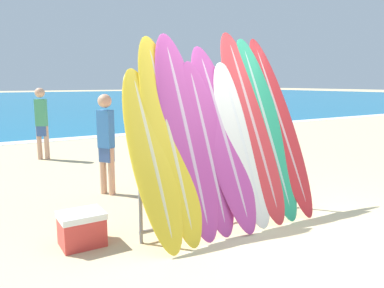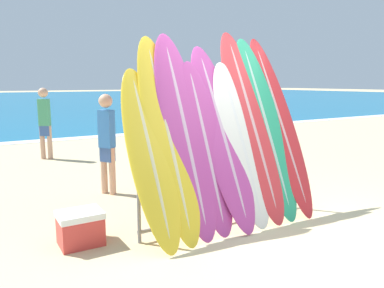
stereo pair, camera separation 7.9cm
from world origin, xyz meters
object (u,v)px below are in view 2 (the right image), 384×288
Objects in this scene: surfboard_slot_6 at (251,123)px; surfboard_slot_8 at (280,123)px; surfboard_slot_0 at (150,155)px; person_near_water at (45,121)px; surfboard_slot_3 at (206,145)px; surfboard_slot_2 at (185,132)px; surfboard_slot_4 at (222,134)px; surfboard_rack at (225,187)px; surfboard_slot_1 at (168,135)px; person_mid_beach at (107,140)px; surfboard_slot_5 at (241,142)px; cooler_box at (80,228)px; surfboard_slot_7 at (265,125)px.

surfboard_slot_8 is at bearing 0.64° from surfboard_slot_6.
surfboard_slot_0 is 5.27m from person_near_water.
surfboard_slot_3 is at bearing -172.49° from surfboard_slot_6.
surfboard_slot_2 is (0.48, 0.09, 0.21)m from surfboard_slot_0.
surfboard_slot_4 is at bearing 12.74° from surfboard_slot_3.
surfboard_rack is 0.90m from surfboard_slot_6.
surfboard_slot_1 is 0.97× the size of surfboard_slot_8.
surfboard_slot_1 is at bearing 150.71° from person_mid_beach.
surfboard_slot_5 is 5.45m from person_near_water.
surfboard_slot_2 is (-0.51, 0.11, 0.70)m from surfboard_rack.
surfboard_slot_1 is 1.72m from surfboard_slot_8.
surfboard_slot_1 is at bearing 178.78° from surfboard_slot_4.
surfboard_slot_5 is at bearing 0.69° from surfboard_slot_0.
cooler_box is at bearing 169.94° from surfboard_slot_3.
surfboard_slot_8 is (0.28, 0.02, 0.01)m from surfboard_slot_7.
surfboard_rack is 1.21× the size of surfboard_slot_0.
surfboard_slot_2 reaches higher than surfboard_slot_5.
person_near_water is (-0.68, 5.18, -0.29)m from surfboard_slot_2.
surfboard_slot_4 is at bearing 171.66° from person_mid_beach.
surfboard_slot_3 is 0.84× the size of surfboard_slot_8.
surfboard_slot_4 is 2.05m from person_mid_beach.
surfboard_slot_6 is 2.28m from person_mid_beach.
surfboard_slot_8 reaches higher than surfboard_slot_0.
surfboard_slot_5 is (0.97, -0.08, -0.14)m from surfboard_slot_1.
surfboard_slot_3 reaches higher than person_mid_beach.
surfboard_slot_3 is (-0.26, 0.04, 0.53)m from surfboard_rack.
surfboard_slot_3 is 0.90× the size of surfboard_slot_4.
surfboard_rack is 1.24m from surfboard_slot_8.
surfboard_slot_2 is at bearing 167.37° from surfboard_rack.
surfboard_rack is 1.74m from cooler_box.
surfboard_slot_8 is 1.47× the size of person_near_water.
surfboard_slot_6 is 1.56× the size of person_mid_beach.
person_near_water reaches higher than surfboard_rack.
surfboard_slot_0 is 1.08m from cooler_box.
person_near_water is at bearing 102.99° from surfboard_slot_4.
surfboard_slot_7 reaches higher than person_mid_beach.
surfboard_slot_3 is 4.35× the size of cooler_box.
surfboard_slot_7 is at bearing 3.46° from surfboard_slot_0.
surfboard_slot_6 is at bearing 139.46° from person_near_water.
surfboard_rack is 0.98× the size of surfboard_slot_8.
surfboard_slot_6 is 0.51m from surfboard_slot_8.
surfboard_slot_5 reaches higher than cooler_box.
surfboard_slot_1 reaches higher than person_mid_beach.
surfboard_rack is 5.44m from person_near_water.
cooler_box is (-2.41, 0.17, -0.99)m from surfboard_slot_7.
surfboard_slot_1 is at bearing 175.30° from surfboard_slot_5.
surfboard_slot_0 is at bearing -160.25° from surfboard_slot_1.
cooler_box is at bearing 176.86° from surfboard_slot_8.
surfboard_slot_0 is at bearing -175.43° from surfboard_slot_4.
surfboard_slot_3 is 0.85× the size of surfboard_slot_7.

